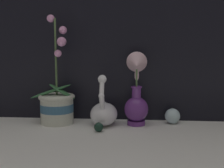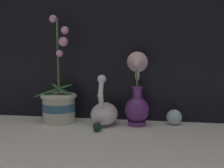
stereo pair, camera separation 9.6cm
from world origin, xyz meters
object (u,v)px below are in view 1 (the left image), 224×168
at_px(orchid_potted_plant, 57,103).
at_px(blue_vase, 136,96).
at_px(glass_sphere, 172,116).
at_px(swan_figurine, 104,112).

relative_size(orchid_potted_plant, blue_vase, 1.50).
xyz_separation_m(orchid_potted_plant, glass_sphere, (0.48, 0.04, -0.05)).
distance_m(swan_figurine, glass_sphere, 0.29).
bearing_deg(glass_sphere, orchid_potted_plant, -175.70).
height_order(swan_figurine, glass_sphere, swan_figurine).
relative_size(swan_figurine, glass_sphere, 3.32).
distance_m(orchid_potted_plant, glass_sphere, 0.48).
height_order(swan_figurine, blue_vase, blue_vase).
height_order(orchid_potted_plant, blue_vase, orchid_potted_plant).
relative_size(orchid_potted_plant, swan_figurine, 2.12).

